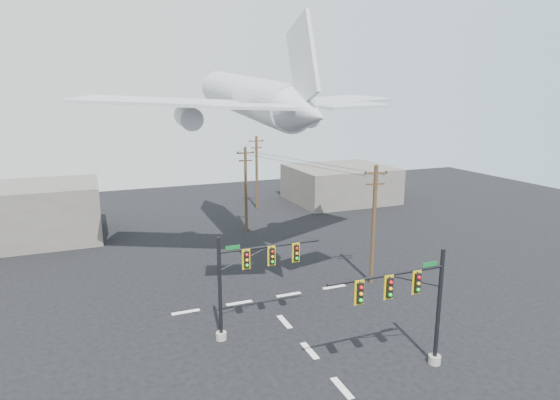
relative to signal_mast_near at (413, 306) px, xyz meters
name	(u,v)px	position (x,y,z in m)	size (l,w,h in m)	color
ground	(342,388)	(-4.30, 0.00, -3.96)	(120.00, 120.00, 0.00)	black
lane_markings	(301,340)	(-4.30, 5.33, -3.95)	(14.00, 21.20, 0.01)	silver
signal_mast_near	(413,306)	(0.00, 0.00, 0.00)	(7.46, 0.77, 6.96)	gray
signal_mast_far	(247,279)	(-7.19, 7.26, -0.12)	(7.11, 0.74, 6.76)	gray
utility_pole_a	(374,223)	(5.01, 11.72, 1.17)	(1.96, 0.45, 9.81)	#44301D
utility_pole_b	(246,188)	(0.08, 30.00, 1.04)	(1.94, 0.32, 9.57)	#44301D
utility_pole_c	(257,171)	(4.74, 39.71, 1.21)	(2.02, 0.34, 9.88)	#44301D
power_lines	(279,156)	(2.50, 25.93, 5.03)	(6.69, 28.00, 0.05)	black
airliner	(247,97)	(-2.68, 20.53, 11.03)	(29.30, 30.69, 7.99)	silver
building_left	(7,215)	(-24.30, 35.00, -0.96)	(18.00, 10.00, 6.00)	#656059
building_right	(340,184)	(17.70, 40.00, -1.46)	(14.00, 12.00, 5.00)	#656059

